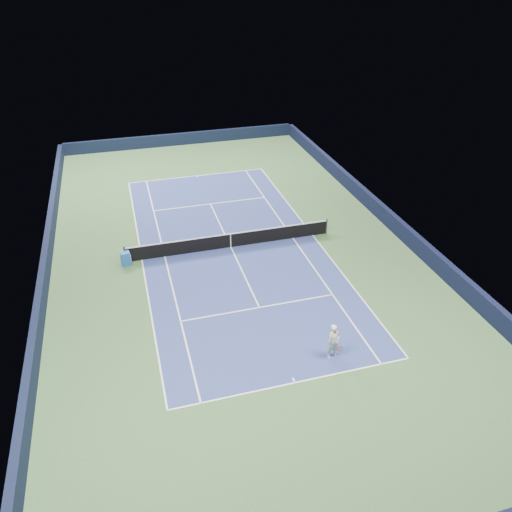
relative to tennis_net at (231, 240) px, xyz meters
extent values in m
plane|color=#36572F|center=(0.00, 0.00, -0.50)|extent=(40.00, 40.00, 0.00)
cube|color=black|center=(0.00, 19.82, 0.05)|extent=(22.00, 0.35, 1.10)
cube|color=black|center=(10.82, 0.00, 0.05)|extent=(0.35, 40.00, 1.10)
cube|color=black|center=(-10.82, 0.00, 0.05)|extent=(0.35, 40.00, 1.10)
cube|color=navy|center=(0.00, 0.00, -0.50)|extent=(10.97, 23.77, 0.01)
cube|color=white|center=(0.00, 11.88, -0.50)|extent=(10.97, 0.08, 0.00)
cube|color=white|center=(0.00, -11.88, -0.50)|extent=(10.97, 0.08, 0.00)
cube|color=white|center=(5.49, 0.00, -0.50)|extent=(0.08, 23.77, 0.00)
cube|color=white|center=(-5.49, 0.00, -0.50)|extent=(0.08, 23.77, 0.00)
cube|color=white|center=(4.12, 0.00, -0.50)|extent=(0.08, 23.77, 0.00)
cube|color=white|center=(-4.12, 0.00, -0.50)|extent=(0.08, 23.77, 0.00)
cube|color=white|center=(0.00, 6.40, -0.50)|extent=(8.23, 0.08, 0.00)
cube|color=white|center=(0.00, -6.40, -0.50)|extent=(8.23, 0.08, 0.00)
cube|color=white|center=(0.00, 0.00, -0.50)|extent=(0.08, 12.80, 0.00)
cube|color=white|center=(0.00, 11.73, -0.50)|extent=(0.08, 0.30, 0.00)
cube|color=white|center=(0.00, -11.73, -0.50)|extent=(0.08, 0.30, 0.00)
cylinder|color=black|center=(-6.40, 0.00, 0.03)|extent=(0.10, 0.10, 1.07)
cylinder|color=black|center=(6.40, 0.00, 0.03)|extent=(0.10, 0.10, 1.07)
cube|color=black|center=(0.00, 0.00, -0.05)|extent=(12.80, 0.03, 0.91)
cube|color=white|center=(0.00, 0.00, 0.44)|extent=(12.80, 0.04, 0.06)
cube|color=white|center=(0.00, 0.00, -0.05)|extent=(0.05, 0.04, 0.91)
cube|color=#1D52AE|center=(-6.40, -0.26, -0.08)|extent=(0.58, 0.54, 0.85)
cube|color=silver|center=(-6.11, -0.26, -0.05)|extent=(0.04, 0.38, 0.38)
imported|color=silver|center=(2.18, -10.82, 0.40)|extent=(0.73, 0.56, 1.79)
cylinder|color=pink|center=(2.50, -10.87, 0.20)|extent=(0.03, 0.03, 0.30)
cylinder|color=black|center=(2.50, -10.87, -0.04)|extent=(0.30, 0.02, 0.30)
cylinder|color=pink|center=(2.50, -10.87, -0.04)|extent=(0.32, 0.03, 0.32)
sphere|color=#C3E230|center=(2.28, -9.82, 2.26)|extent=(0.07, 0.07, 0.07)
camera|label=1|loc=(-5.83, -26.19, 15.46)|focal=35.00mm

